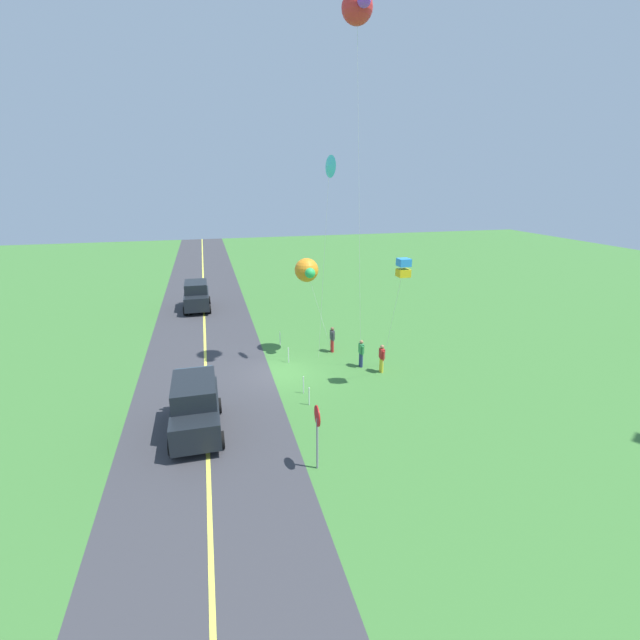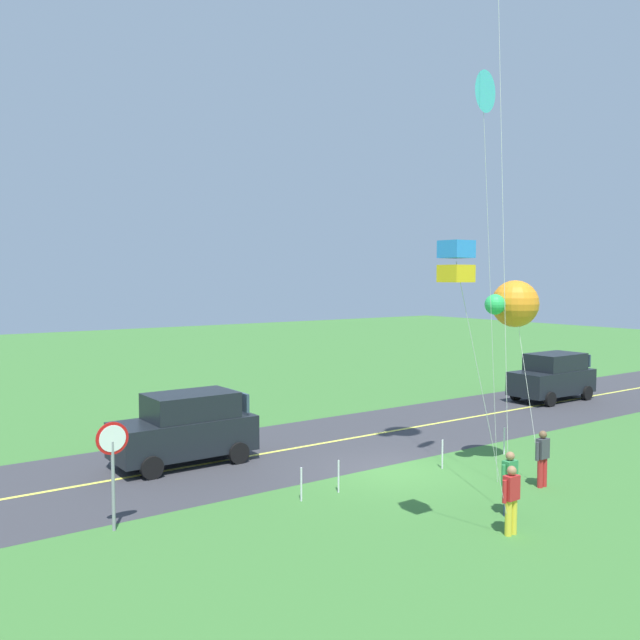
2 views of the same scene
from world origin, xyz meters
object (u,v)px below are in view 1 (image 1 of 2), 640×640
at_px(person_adult_companion, 361,352).
at_px(kite_yellow_high, 403,268).
at_px(kite_green_far, 329,167).
at_px(kite_blue_mid, 358,7).
at_px(person_adult_near, 332,339).
at_px(kite_red_low, 307,270).
at_px(stop_sign, 317,425).
at_px(car_parked_west_far, 197,295).
at_px(car_suv_foreground, 195,406).
at_px(person_child_watcher, 382,357).

distance_m(person_adult_companion, kite_yellow_high, 6.16).
bearing_deg(person_adult_companion, kite_green_far, 73.98).
distance_m(person_adult_companion, kite_blue_mid, 16.55).
distance_m(person_adult_near, kite_blue_mid, 16.77).
bearing_deg(kite_yellow_high, kite_red_low, -151.14).
bearing_deg(kite_yellow_high, stop_sign, -45.97).
bearing_deg(kite_green_far, person_adult_companion, 65.81).
xyz_separation_m(car_parked_west_far, kite_blue_mid, (14.54, 8.33, 16.25)).
bearing_deg(stop_sign, kite_red_low, 168.73).
height_order(car_parked_west_far, kite_red_low, kite_red_low).
relative_size(person_adult_companion, kite_yellow_high, 0.24).
height_order(kite_red_low, kite_green_far, kite_green_far).
xyz_separation_m(car_suv_foreground, kite_green_far, (-5.34, 7.24, 9.59)).
bearing_deg(person_adult_near, kite_green_far, -175.08).
xyz_separation_m(car_parked_west_far, person_adult_near, (11.79, 8.11, -0.29)).
xyz_separation_m(car_suv_foreground, stop_sign, (3.74, 4.30, 0.65)).
xyz_separation_m(car_suv_foreground, car_parked_west_far, (-18.94, -0.10, 0.00)).
height_order(car_parked_west_far, stop_sign, stop_sign).
relative_size(car_suv_foreground, kite_yellow_high, 0.66).
xyz_separation_m(person_adult_near, person_child_watcher, (3.57, 1.79, 0.00)).
distance_m(car_parked_west_far, kite_yellow_high, 20.59).
relative_size(car_parked_west_far, kite_yellow_high, 0.66).
bearing_deg(kite_green_far, person_child_watcher, 55.48).
distance_m(kite_blue_mid, kite_yellow_high, 11.65).
height_order(kite_blue_mid, kite_green_far, kite_blue_mid).
bearing_deg(person_adult_companion, kite_red_low, 46.49).
distance_m(car_parked_west_far, person_child_watcher, 18.28).
bearing_deg(person_adult_near, kite_yellow_high, -133.59).
height_order(car_parked_west_far, person_adult_companion, car_parked_west_far).
height_order(car_suv_foreground, kite_green_far, kite_green_far).
distance_m(car_parked_west_far, person_adult_companion, 16.99).
xyz_separation_m(stop_sign, person_adult_companion, (-8.31, 4.67, -0.94)).
bearing_deg(kite_yellow_high, person_adult_near, -161.55).
distance_m(car_suv_foreground, kite_yellow_high, 11.19).
bearing_deg(kite_yellow_high, person_adult_companion, -163.12).
relative_size(stop_sign, kite_green_far, 0.23).
height_order(person_adult_companion, person_child_watcher, same).
height_order(car_parked_west_far, person_adult_near, car_parked_west_far).
height_order(car_parked_west_far, kite_blue_mid, kite_blue_mid).
xyz_separation_m(kite_red_low, kite_yellow_high, (5.98, 3.30, 1.10)).
bearing_deg(kite_red_low, person_child_watcher, 38.85).
distance_m(stop_sign, kite_yellow_high, 8.89).
xyz_separation_m(person_adult_companion, kite_yellow_high, (2.94, 0.89, 5.33)).
distance_m(stop_sign, kite_blue_mid, 18.03).
distance_m(person_adult_near, person_adult_companion, 2.75).
height_order(car_suv_foreground, person_adult_companion, car_suv_foreground).
relative_size(car_suv_foreground, stop_sign, 1.72).
bearing_deg(person_child_watcher, kite_green_far, -1.21).
bearing_deg(person_adult_near, stop_sign, -170.87).
bearing_deg(person_child_watcher, car_suv_foreground, 53.38).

